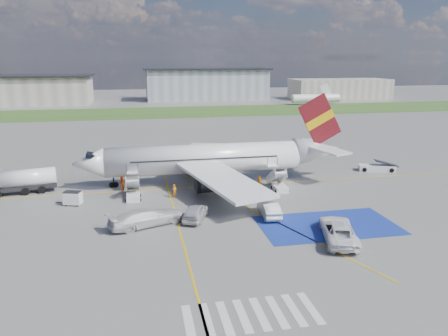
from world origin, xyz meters
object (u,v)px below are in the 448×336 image
(car_silver_a, at_px, (196,212))
(fuel_tanker, at_px, (19,184))
(belt_loader, at_px, (377,168))
(car_silver_b, at_px, (269,209))
(airliner, at_px, (215,158))
(gpu_cart, at_px, (73,199))
(van_white_b, at_px, (147,214))
(van_white_a, at_px, (338,227))

(car_silver_a, bearing_deg, fuel_tanker, -10.76)
(belt_loader, bearing_deg, car_silver_a, -136.50)
(car_silver_b, bearing_deg, airliner, -72.90)
(gpu_cart, xyz_separation_m, van_white_b, (8.33, -8.19, 0.46))
(belt_loader, distance_m, car_silver_b, 26.77)
(belt_loader, bearing_deg, van_white_a, -110.45)
(car_silver_b, distance_m, van_white_a, 8.49)
(car_silver_a, bearing_deg, belt_loader, -130.73)
(gpu_cart, relative_size, van_white_b, 0.37)
(van_white_a, bearing_deg, car_silver_b, -40.68)
(car_silver_a, relative_size, van_white_b, 0.81)
(gpu_cart, distance_m, van_white_b, 11.68)
(car_silver_b, bearing_deg, gpu_cart, -17.05)
(fuel_tanker, height_order, van_white_a, fuel_tanker)
(belt_loader, xyz_separation_m, car_silver_b, (-21.83, -15.49, 0.39))
(fuel_tanker, distance_m, van_white_a, 39.20)
(airliner, height_order, van_white_b, airliner)
(car_silver_b, bearing_deg, car_silver_a, -0.38)
(airliner, distance_m, gpu_cart, 19.10)
(gpu_cart, height_order, van_white_b, van_white_b)
(car_silver_a, height_order, van_white_b, van_white_b)
(gpu_cart, xyz_separation_m, belt_loader, (43.08, 7.41, -0.31))
(car_silver_b, height_order, van_white_b, van_white_b)
(fuel_tanker, relative_size, van_white_b, 1.50)
(belt_loader, relative_size, car_silver_b, 1.19)
(airliner, bearing_deg, car_silver_a, -108.25)
(car_silver_a, xyz_separation_m, car_silver_b, (7.91, -0.57, -0.02))
(belt_loader, height_order, car_silver_a, belt_loader)
(belt_loader, distance_m, van_white_a, 28.45)
(gpu_cart, relative_size, car_silver_a, 0.45)
(belt_loader, relative_size, van_white_a, 0.95)
(van_white_b, bearing_deg, car_silver_b, -110.84)
(fuel_tanker, xyz_separation_m, car_silver_b, (28.39, -14.07, -0.45))
(airliner, xyz_separation_m, car_silver_a, (-4.52, -13.71, -2.55))
(van_white_a, bearing_deg, airliner, -53.01)
(car_silver_b, bearing_deg, belt_loader, -140.88)
(fuel_tanker, bearing_deg, van_white_a, -44.34)
(van_white_a, height_order, van_white_b, van_white_b)
(fuel_tanker, bearing_deg, car_silver_a, -44.99)
(van_white_a, relative_size, van_white_b, 1.02)
(car_silver_b, bearing_deg, van_white_b, 4.24)
(airliner, bearing_deg, belt_loader, 2.73)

